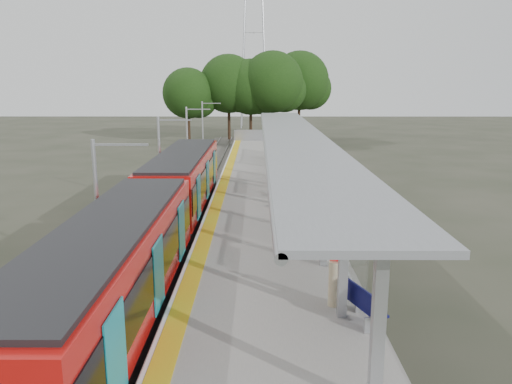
% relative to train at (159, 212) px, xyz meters
% --- Properties ---
extents(trackbed, '(3.00, 70.00, 0.24)m').
position_rel_train_xyz_m(trackbed, '(-0.00, 10.66, -1.93)').
color(trackbed, '#59544C').
rests_on(trackbed, ground).
extents(platform, '(6.00, 50.00, 1.00)m').
position_rel_train_xyz_m(platform, '(4.50, 10.66, -1.55)').
color(platform, gray).
rests_on(platform, ground).
extents(tactile_strip, '(0.60, 50.00, 0.02)m').
position_rel_train_xyz_m(tactile_strip, '(1.95, 10.66, -1.04)').
color(tactile_strip, gold).
rests_on(tactile_strip, platform).
extents(end_fence, '(6.00, 0.10, 1.20)m').
position_rel_train_xyz_m(end_fence, '(4.50, 35.61, -0.45)').
color(end_fence, '#9EA0A5').
rests_on(end_fence, platform).
extents(train, '(2.74, 27.60, 3.62)m').
position_rel_train_xyz_m(train, '(0.00, 0.00, 0.00)').
color(train, black).
rests_on(train, ground).
extents(canopy, '(3.27, 38.00, 3.66)m').
position_rel_train_xyz_m(canopy, '(6.11, 6.85, 2.15)').
color(canopy, '#9EA0A5').
rests_on(canopy, platform).
extents(pylon, '(8.00, 4.00, 38.00)m').
position_rel_train_xyz_m(pylon, '(3.50, 63.66, 16.95)').
color(pylon, '#9EA0A5').
rests_on(pylon, ground).
extents(tree_cluster, '(20.97, 12.16, 11.44)m').
position_rel_train_xyz_m(tree_cluster, '(3.90, 43.79, 5.08)').
color(tree_cluster, '#382316').
rests_on(tree_cluster, ground).
extents(catenary_masts, '(2.08, 48.16, 5.40)m').
position_rel_train_xyz_m(catenary_masts, '(-1.72, 9.66, 0.86)').
color(catenary_masts, '#9EA0A5').
rests_on(catenary_masts, ground).
extents(bench_near, '(0.96, 1.55, 1.02)m').
position_rel_train_xyz_m(bench_near, '(7.02, -7.67, -0.52)').
color(bench_near, '#111255').
rests_on(bench_near, platform).
extents(bench_mid, '(0.72, 1.44, 0.95)m').
position_rel_train_xyz_m(bench_mid, '(6.26, 6.77, -0.55)').
color(bench_mid, '#111255').
rests_on(bench_mid, platform).
extents(bench_far, '(0.53, 1.61, 1.09)m').
position_rel_train_xyz_m(bench_far, '(7.01, 19.90, -0.48)').
color(bench_far, '#111255').
rests_on(bench_far, platform).
extents(info_pillar_near, '(0.36, 0.36, 1.61)m').
position_rel_train_xyz_m(info_pillar_near, '(6.39, -6.66, -0.35)').
color(info_pillar_near, '#C3B68E').
rests_on(info_pillar_near, platform).
extents(info_pillar_far, '(0.45, 0.45, 2.01)m').
position_rel_train_xyz_m(info_pillar_far, '(5.06, 10.95, -0.18)').
color(info_pillar_far, '#C3B68E').
rests_on(info_pillar_far, platform).
extents(litter_bin, '(0.54, 0.54, 0.90)m').
position_rel_train_xyz_m(litter_bin, '(6.40, 3.88, -0.60)').
color(litter_bin, '#9EA0A5').
rests_on(litter_bin, platform).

